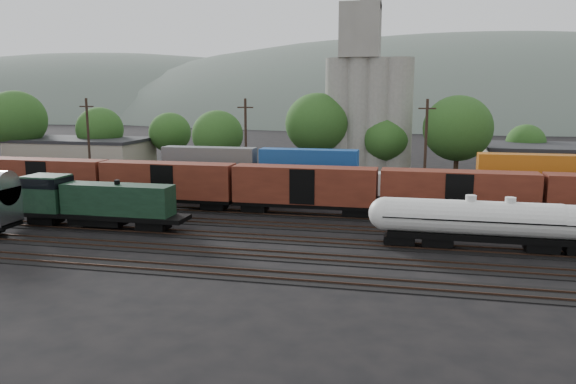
% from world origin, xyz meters
% --- Properties ---
extents(ground, '(600.00, 600.00, 0.00)m').
position_xyz_m(ground, '(0.00, 0.00, 0.00)').
color(ground, black).
extents(tracks, '(180.00, 33.20, 0.20)m').
position_xyz_m(tracks, '(0.00, 0.00, 0.05)').
color(tracks, black).
rests_on(tracks, ground).
extents(green_locomotive, '(17.69, 3.12, 4.68)m').
position_xyz_m(green_locomotive, '(-19.44, -5.00, 2.66)').
color(green_locomotive, black).
rests_on(green_locomotive, ground).
extents(tank_car_a, '(16.43, 2.94, 4.30)m').
position_xyz_m(tank_car_a, '(15.17, -5.00, 2.57)').
color(tank_car_a, silver).
rests_on(tank_car_a, ground).
extents(tank_car_b, '(16.22, 2.90, 4.25)m').
position_xyz_m(tank_car_b, '(18.19, -5.00, 2.54)').
color(tank_car_b, silver).
rests_on(tank_car_b, ground).
extents(orange_locomotive, '(16.48, 2.75, 4.12)m').
position_xyz_m(orange_locomotive, '(-10.95, 10.00, 2.37)').
color(orange_locomotive, black).
rests_on(orange_locomotive, ground).
extents(boxcar_string, '(184.40, 2.90, 4.20)m').
position_xyz_m(boxcar_string, '(7.21, 5.00, 3.12)').
color(boxcar_string, black).
rests_on(boxcar_string, ground).
extents(container_wall, '(164.72, 2.60, 5.80)m').
position_xyz_m(container_wall, '(-5.07, 15.00, 2.68)').
color(container_wall, black).
rests_on(container_wall, ground).
extents(grain_silo, '(13.40, 5.00, 29.00)m').
position_xyz_m(grain_silo, '(3.28, 36.00, 11.26)').
color(grain_silo, gray).
rests_on(grain_silo, ground).
extents(industrial_sheds, '(119.38, 17.26, 5.10)m').
position_xyz_m(industrial_sheds, '(6.63, 35.25, 2.56)').
color(industrial_sheds, '#9E937F').
rests_on(industrial_sheds, ground).
extents(tree_band, '(164.34, 21.13, 13.15)m').
position_xyz_m(tree_band, '(-9.99, 36.35, 7.28)').
color(tree_band, black).
rests_on(tree_band, ground).
extents(utility_poles, '(122.20, 0.36, 12.00)m').
position_xyz_m(utility_poles, '(0.00, 22.00, 6.21)').
color(utility_poles, black).
rests_on(utility_poles, ground).
extents(distant_hills, '(860.00, 286.00, 130.00)m').
position_xyz_m(distant_hills, '(23.92, 260.00, -20.56)').
color(distant_hills, '#59665B').
rests_on(distant_hills, ground).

